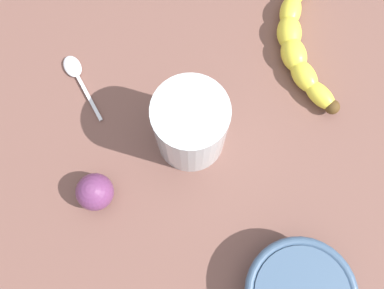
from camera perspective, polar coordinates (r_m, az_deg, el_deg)
name	(u,v)px	position (r cm, az deg, el deg)	size (l,w,h in cm)	color
wooden_tabletop	(236,136)	(60.48, 5.91, 1.17)	(120.00, 120.00, 3.00)	brown
banana	(298,43)	(63.94, 14.18, 13.19)	(22.46, 7.14, 3.51)	yellow
smoothie_glass	(191,129)	(52.91, -0.16, 2.13)	(9.30, 9.30, 11.66)	silver
plum_fruit	(95,192)	(55.86, -12.99, -6.26)	(4.87, 4.87, 4.87)	#6B3360
teaspoon	(74,70)	(63.95, -15.60, 9.65)	(10.95, 5.48, 0.80)	silver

